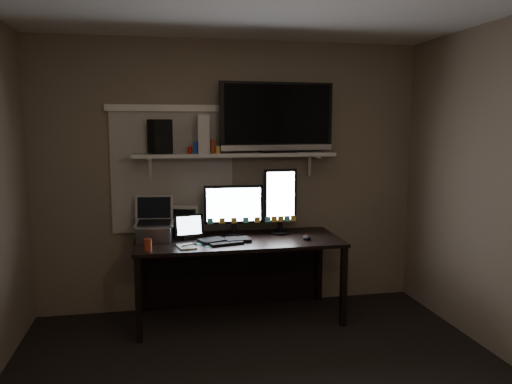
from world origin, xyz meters
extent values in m
plane|color=#6E604F|center=(0.00, 1.80, 1.25)|extent=(3.60, 0.00, 3.60)
cube|color=#B9B3A6|center=(-0.55, 1.79, 1.30)|extent=(1.10, 0.02, 1.10)
cube|color=black|center=(0.00, 1.43, 0.71)|extent=(1.80, 0.75, 0.03)
cube|color=black|center=(0.00, 1.78, 0.35)|extent=(1.80, 0.02, 0.70)
cube|color=black|center=(-0.86, 1.09, 0.35)|extent=(0.05, 0.05, 0.70)
cube|color=black|center=(0.86, 1.09, 0.35)|extent=(0.05, 0.05, 0.70)
cube|color=black|center=(-0.86, 1.76, 0.35)|extent=(0.05, 0.05, 0.70)
cube|color=black|center=(0.86, 1.76, 0.35)|extent=(0.05, 0.05, 0.70)
cube|color=#B5B6B1|center=(0.00, 1.62, 1.46)|extent=(1.80, 0.35, 0.03)
cube|color=black|center=(-0.02, 1.58, 0.96)|extent=(0.54, 0.08, 0.47)
cube|color=black|center=(0.41, 1.57, 1.04)|extent=(0.31, 0.07, 0.61)
cube|color=black|center=(-0.13, 1.35, 0.74)|extent=(0.47, 0.28, 0.03)
ellipsoid|color=black|center=(0.59, 1.29, 0.75)|extent=(0.09, 0.12, 0.04)
cube|color=beige|center=(-0.47, 1.22, 0.74)|extent=(0.17, 0.21, 0.01)
cube|color=black|center=(-0.43, 1.51, 0.84)|extent=(0.27, 0.15, 0.22)
cube|color=black|center=(-0.46, 1.66, 0.86)|extent=(0.23, 0.16, 0.27)
cube|color=#B1B2B6|center=(-0.72, 1.52, 0.92)|extent=(0.36, 0.31, 0.37)
cylinder|color=maroon|center=(-0.78, 1.17, 0.78)|extent=(0.07, 0.07, 0.10)
cube|color=black|center=(0.39, 1.62, 1.80)|extent=(1.06, 0.27, 0.63)
cube|color=silver|center=(-0.28, 1.63, 1.65)|extent=(0.10, 0.29, 0.34)
cube|color=black|center=(-0.66, 1.63, 1.63)|extent=(0.22, 0.24, 0.30)
camera|label=1|loc=(-0.67, -2.82, 1.74)|focal=35.00mm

